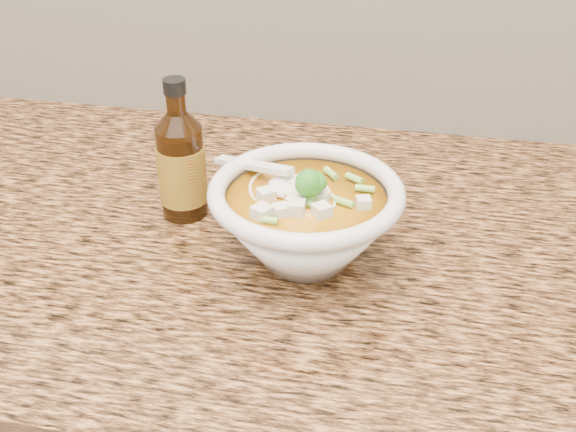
# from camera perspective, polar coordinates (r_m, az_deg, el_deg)

# --- Properties ---
(counter_slab) EXTENTS (4.00, 0.68, 0.04)m
(counter_slab) POSITION_cam_1_polar(r_m,az_deg,el_deg) (0.90, -6.05, -1.51)
(counter_slab) COLOR #AA723E
(counter_slab) RESTS_ON cabinet
(soup_bowl) EXTENTS (0.23, 0.21, 0.12)m
(soup_bowl) POSITION_cam_1_polar(r_m,az_deg,el_deg) (0.79, 1.40, -0.45)
(soup_bowl) COLOR silver
(soup_bowl) RESTS_ON counter_slab
(hot_sauce_bottle) EXTENTS (0.06, 0.06, 0.18)m
(hot_sauce_bottle) POSITION_cam_1_polar(r_m,az_deg,el_deg) (0.88, -8.42, 3.97)
(hot_sauce_bottle) COLOR #361C07
(hot_sauce_bottle) RESTS_ON counter_slab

